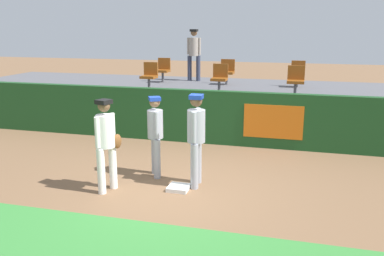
# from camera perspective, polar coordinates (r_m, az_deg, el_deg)

# --- Properties ---
(ground_plane) EXTENTS (60.00, 60.00, 0.00)m
(ground_plane) POSITION_cam_1_polar(r_m,az_deg,el_deg) (8.12, -3.47, -8.47)
(ground_plane) COLOR brown
(first_base) EXTENTS (0.40, 0.40, 0.08)m
(first_base) POSITION_cam_1_polar(r_m,az_deg,el_deg) (8.07, -1.87, -8.29)
(first_base) COLOR white
(first_base) RESTS_ON ground_plane
(player_fielder_home) EXTENTS (0.46, 0.52, 1.78)m
(player_fielder_home) POSITION_cam_1_polar(r_m,az_deg,el_deg) (7.88, -11.81, -1.52)
(player_fielder_home) COLOR white
(player_fielder_home) RESTS_ON ground_plane
(player_runner_visitor) EXTENTS (0.37, 0.51, 1.83)m
(player_runner_visitor) POSITION_cam_1_polar(r_m,az_deg,el_deg) (7.96, 0.58, -0.82)
(player_runner_visitor) COLOR #9EA3AD
(player_runner_visitor) RESTS_ON ground_plane
(player_coach_visitor) EXTENTS (0.44, 0.44, 1.70)m
(player_coach_visitor) POSITION_cam_1_polar(r_m,az_deg,el_deg) (8.55, -5.10, -0.40)
(player_coach_visitor) COLOR #9EA3AD
(player_coach_visitor) RESTS_ON ground_plane
(field_wall) EXTENTS (18.00, 0.26, 1.44)m
(field_wall) POSITION_cam_1_polar(r_m,az_deg,el_deg) (11.06, 2.14, 1.54)
(field_wall) COLOR #19471E
(field_wall) RESTS_ON ground_plane
(bleacher_platform) EXTENTS (18.00, 4.80, 1.17)m
(bleacher_platform) POSITION_cam_1_polar(r_m,az_deg,el_deg) (13.56, 4.55, 3.22)
(bleacher_platform) COLOR #59595E
(bleacher_platform) RESTS_ON ground_plane
(seat_back_center) EXTENTS (0.47, 0.44, 0.84)m
(seat_back_center) POSITION_cam_1_polar(r_m,az_deg,el_deg) (14.07, 4.90, 7.96)
(seat_back_center) COLOR #4C4C51
(seat_back_center) RESTS_ON bleacher_platform
(seat_front_center) EXTENTS (0.45, 0.44, 0.84)m
(seat_front_center) POSITION_cam_1_polar(r_m,az_deg,el_deg) (12.29, 3.86, 7.12)
(seat_front_center) COLOR #4C4C51
(seat_front_center) RESTS_ON bleacher_platform
(seat_back_left) EXTENTS (0.44, 0.44, 0.84)m
(seat_back_left) POSITION_cam_1_polar(r_m,az_deg,el_deg) (14.65, -4.01, 8.20)
(seat_back_left) COLOR #4C4C51
(seat_back_left) RESTS_ON bleacher_platform
(seat_front_right) EXTENTS (0.47, 0.44, 0.84)m
(seat_front_right) POSITION_cam_1_polar(r_m,az_deg,el_deg) (12.06, 14.19, 6.61)
(seat_front_right) COLOR #4C4C51
(seat_front_right) RESTS_ON bleacher_platform
(seat_back_right) EXTENTS (0.44, 0.44, 0.84)m
(seat_back_right) POSITION_cam_1_polar(r_m,az_deg,el_deg) (13.85, 14.46, 7.48)
(seat_back_right) COLOR #4C4C51
(seat_back_right) RESTS_ON bleacher_platform
(seat_front_left) EXTENTS (0.45, 0.44, 0.84)m
(seat_front_left) POSITION_cam_1_polar(r_m,az_deg,el_deg) (12.90, -5.90, 7.40)
(seat_front_left) COLOR #4C4C51
(seat_front_left) RESTS_ON bleacher_platform
(spectator_hooded) EXTENTS (0.51, 0.36, 1.82)m
(spectator_hooded) POSITION_cam_1_polar(r_m,az_deg,el_deg) (14.92, 0.27, 10.60)
(spectator_hooded) COLOR #33384C
(spectator_hooded) RESTS_ON bleacher_platform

